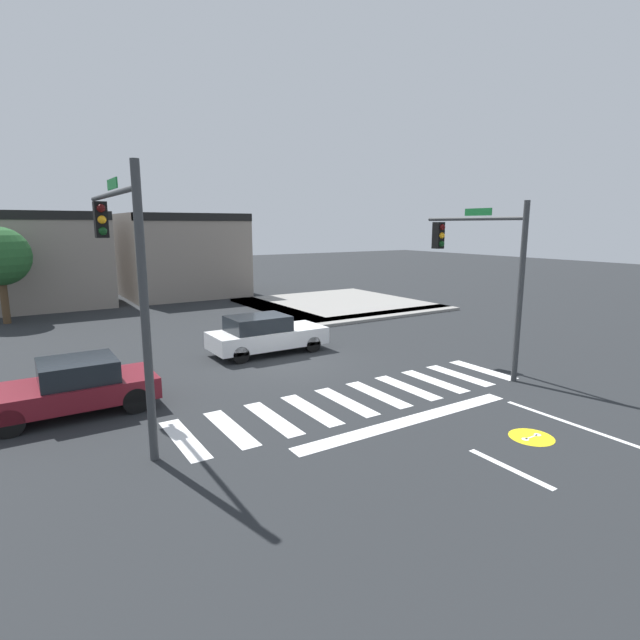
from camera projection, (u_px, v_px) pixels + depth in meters
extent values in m
plane|color=#232628|center=(287.00, 362.00, 18.01)|extent=(120.00, 120.00, 0.00)
cube|color=silver|center=(184.00, 439.00, 11.53)|extent=(0.50, 2.57, 0.01)
cube|color=silver|center=(230.00, 428.00, 12.14)|extent=(0.50, 2.57, 0.01)
cube|color=silver|center=(273.00, 419.00, 12.75)|extent=(0.50, 2.57, 0.01)
cube|color=silver|center=(311.00, 410.00, 13.36)|extent=(0.50, 2.57, 0.01)
cube|color=silver|center=(346.00, 402.00, 13.98)|extent=(0.50, 2.57, 0.01)
cube|color=silver|center=(377.00, 394.00, 14.59)|extent=(0.50, 2.57, 0.01)
cube|color=silver|center=(407.00, 387.00, 15.20)|extent=(0.50, 2.57, 0.01)
cube|color=silver|center=(434.00, 381.00, 15.81)|extent=(0.50, 2.57, 0.01)
cube|color=silver|center=(459.00, 375.00, 16.42)|extent=(0.50, 2.57, 0.01)
cube|color=silver|center=(482.00, 370.00, 17.03)|extent=(0.50, 2.57, 0.01)
cube|color=white|center=(409.00, 420.00, 12.63)|extent=(6.80, 0.50, 0.01)
cube|color=white|center=(510.00, 468.00, 10.14)|extent=(0.16, 2.00, 0.01)
cylinder|color=yellow|center=(531.00, 437.00, 11.64)|extent=(1.03, 1.03, 0.01)
cylinder|color=white|center=(525.00, 439.00, 11.51)|extent=(0.17, 0.17, 0.00)
cylinder|color=white|center=(537.00, 435.00, 11.76)|extent=(0.17, 0.17, 0.00)
cube|color=white|center=(531.00, 437.00, 11.64)|extent=(0.46, 0.04, 0.00)
cube|color=gray|center=(385.00, 315.00, 27.05)|extent=(10.00, 1.60, 0.15)
cube|color=gray|center=(276.00, 309.00, 28.81)|extent=(1.60, 10.00, 0.15)
cube|color=gray|center=(336.00, 303.00, 31.03)|extent=(10.00, 10.00, 0.15)
cube|color=gray|center=(42.00, 259.00, 30.16)|extent=(7.26, 6.79, 5.70)
cube|color=black|center=(41.00, 215.00, 27.02)|extent=(7.26, 0.50, 0.50)
cube|color=gray|center=(182.00, 255.00, 34.62)|extent=(7.73, 6.53, 5.68)
cube|color=black|center=(195.00, 217.00, 31.60)|extent=(7.73, 0.50, 0.50)
cylinder|color=#383A3D|center=(145.00, 317.00, 9.97)|extent=(0.18, 0.18, 6.16)
cylinder|color=#383A3D|center=(111.00, 194.00, 11.65)|extent=(0.12, 5.22, 0.12)
cube|color=black|center=(101.00, 220.00, 13.14)|extent=(0.32, 0.32, 0.95)
sphere|color=#470A0A|center=(101.00, 208.00, 12.95)|extent=(0.22, 0.22, 0.22)
sphere|color=orange|center=(102.00, 220.00, 13.00)|extent=(0.22, 0.22, 0.22)
sphere|color=#0C3814|center=(103.00, 231.00, 13.06)|extent=(0.22, 0.22, 0.22)
cube|color=#197233|center=(112.00, 184.00, 11.39)|extent=(0.03, 1.10, 0.24)
cylinder|color=#383A3D|center=(520.00, 294.00, 15.32)|extent=(0.18, 0.18, 5.65)
cylinder|color=#383A3D|center=(473.00, 219.00, 16.55)|extent=(0.12, 4.04, 0.12)
cube|color=black|center=(438.00, 235.00, 17.94)|extent=(0.32, 0.32, 0.95)
sphere|color=#470A0A|center=(442.00, 227.00, 17.74)|extent=(0.22, 0.22, 0.22)
sphere|color=orange|center=(442.00, 235.00, 17.80)|extent=(0.22, 0.22, 0.22)
sphere|color=#0C3814|center=(441.00, 244.00, 17.85)|extent=(0.22, 0.22, 0.22)
cube|color=#197233|center=(478.00, 212.00, 16.34)|extent=(0.03, 1.10, 0.24)
cube|color=white|center=(268.00, 338.00, 19.23)|extent=(4.49, 1.87, 0.64)
cube|color=black|center=(258.00, 323.00, 18.90)|extent=(2.24, 1.64, 0.58)
cylinder|color=black|center=(292.00, 336.00, 20.78)|extent=(0.63, 0.22, 0.63)
cylinder|color=black|center=(312.00, 344.00, 19.41)|extent=(0.63, 0.22, 0.63)
cylinder|color=black|center=(223.00, 346.00, 19.16)|extent=(0.63, 0.22, 0.63)
cylinder|color=black|center=(240.00, 355.00, 17.80)|extent=(0.63, 0.22, 0.63)
cube|color=maroon|center=(71.00, 392.00, 13.00)|extent=(4.22, 1.92, 0.56)
cube|color=black|center=(78.00, 370.00, 13.00)|extent=(1.87, 1.69, 0.57)
cylinder|color=black|center=(9.00, 423.00, 11.58)|extent=(0.70, 0.22, 0.70)
cylinder|color=black|center=(8.00, 402.00, 12.99)|extent=(0.70, 0.22, 0.70)
cylinder|color=black|center=(136.00, 400.00, 13.10)|extent=(0.70, 0.22, 0.70)
cylinder|color=black|center=(122.00, 383.00, 14.50)|extent=(0.70, 0.22, 0.70)
cylinder|color=#4C3823|center=(4.00, 296.00, 24.84)|extent=(0.36, 0.36, 2.80)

